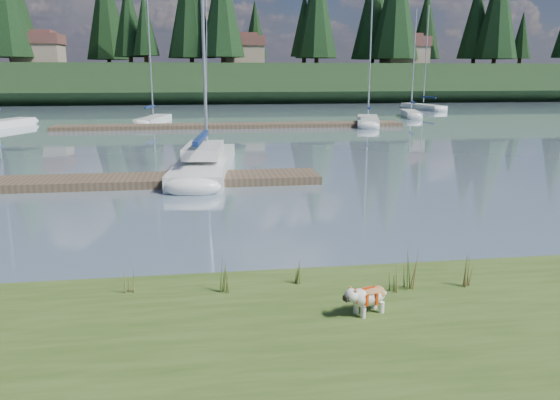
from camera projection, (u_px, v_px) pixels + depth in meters
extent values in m
plane|color=#778D9F|center=(206.00, 128.00, 40.79)|extent=(200.00, 200.00, 0.00)
cube|color=black|center=(202.00, 83.00, 81.66)|extent=(200.00, 20.00, 5.00)
cylinder|color=silver|center=(363.00, 312.00, 8.41)|extent=(0.09, 0.09, 0.18)
cylinder|color=silver|center=(356.00, 308.00, 8.56)|extent=(0.09, 0.09, 0.18)
cylinder|color=silver|center=(381.00, 307.00, 8.58)|extent=(0.09, 0.09, 0.18)
cylinder|color=silver|center=(374.00, 303.00, 8.74)|extent=(0.09, 0.09, 0.18)
ellipsoid|color=silver|center=(370.00, 296.00, 8.53)|extent=(0.66, 0.49, 0.28)
ellipsoid|color=#AA733F|center=(370.00, 291.00, 8.51)|extent=(0.49, 0.41, 0.10)
ellipsoid|color=silver|center=(351.00, 295.00, 8.34)|extent=(0.27, 0.28, 0.21)
cube|color=black|center=(346.00, 299.00, 8.31)|extent=(0.10, 0.12, 0.08)
cube|color=silver|center=(205.00, 166.00, 22.94)|extent=(3.00, 9.10, 0.70)
ellipsoid|color=silver|center=(214.00, 151.00, 27.28)|extent=(2.20, 2.64, 0.70)
cube|color=#0F204D|center=(201.00, 138.00, 21.35)|extent=(0.64, 4.06, 0.20)
cube|color=silver|center=(204.00, 150.00, 22.28)|extent=(1.77, 3.38, 0.45)
cube|color=#4C3D2C|center=(103.00, 182.00, 19.96)|extent=(16.00, 2.00, 0.30)
cube|color=#4C3D2C|center=(232.00, 126.00, 41.04)|extent=(26.00, 2.20, 0.30)
ellipsoid|color=silver|center=(28.00, 121.00, 43.77)|extent=(2.05, 2.26, 0.70)
cube|color=silver|center=(153.00, 121.00, 44.24)|extent=(2.66, 6.35, 0.70)
ellipsoid|color=silver|center=(164.00, 118.00, 47.25)|extent=(1.67, 1.93, 0.70)
cylinder|color=silver|center=(150.00, 52.00, 43.01)|extent=(0.12, 0.12, 9.68)
cube|color=#0F204D|center=(150.00, 107.00, 43.15)|extent=(0.70, 2.45, 0.20)
cube|color=silver|center=(368.00, 122.00, 43.38)|extent=(3.52, 7.23, 0.70)
ellipsoid|color=silver|center=(367.00, 118.00, 46.79)|extent=(2.02, 2.28, 0.70)
cylinder|color=silver|center=(371.00, 43.00, 42.01)|extent=(0.12, 0.12, 10.86)
cube|color=#0F204D|center=(369.00, 108.00, 42.19)|extent=(0.98, 2.75, 0.20)
cube|color=silver|center=(411.00, 115.00, 50.85)|extent=(2.65, 5.88, 0.70)
ellipsoid|color=silver|center=(407.00, 112.00, 53.63)|extent=(1.59, 1.82, 0.70)
cylinder|color=silver|center=(414.00, 59.00, 49.71)|extent=(0.12, 0.12, 8.85)
cube|color=#0F204D|center=(413.00, 102.00, 49.83)|extent=(0.75, 2.26, 0.20)
cube|color=silver|center=(423.00, 107.00, 61.33)|extent=(2.76, 7.13, 0.70)
ellipsoid|color=silver|center=(407.00, 106.00, 64.54)|extent=(1.82, 2.13, 0.70)
cylinder|color=silver|center=(426.00, 54.00, 60.01)|extent=(0.12, 0.12, 10.38)
cube|color=#0F204D|center=(429.00, 97.00, 60.18)|extent=(0.68, 2.76, 0.20)
cone|color=#475B23|center=(223.00, 275.00, 9.36)|extent=(0.03, 0.03, 0.61)
cone|color=brown|center=(230.00, 279.00, 9.32)|extent=(0.03, 0.03, 0.49)
cone|color=#475B23|center=(226.00, 273.00, 9.39)|extent=(0.03, 0.03, 0.67)
cone|color=brown|center=(231.00, 280.00, 9.37)|extent=(0.03, 0.03, 0.43)
cone|color=#475B23|center=(224.00, 278.00, 9.29)|extent=(0.03, 0.03, 0.55)
cone|color=#475B23|center=(291.00, 271.00, 9.75)|extent=(0.03, 0.03, 0.48)
cone|color=brown|center=(298.00, 274.00, 9.71)|extent=(0.03, 0.03, 0.38)
cone|color=#475B23|center=(294.00, 269.00, 9.78)|extent=(0.03, 0.03, 0.52)
cone|color=brown|center=(299.00, 275.00, 9.76)|extent=(0.03, 0.03, 0.33)
cone|color=#475B23|center=(293.00, 273.00, 9.68)|extent=(0.03, 0.03, 0.43)
cone|color=#475B23|center=(407.00, 269.00, 9.51)|extent=(0.03, 0.03, 0.71)
cone|color=brown|center=(414.00, 274.00, 9.47)|extent=(0.03, 0.03, 0.56)
cone|color=#475B23|center=(409.00, 266.00, 9.54)|extent=(0.03, 0.03, 0.78)
cone|color=brown|center=(414.00, 275.00, 9.52)|extent=(0.03, 0.03, 0.49)
cone|color=#475B23|center=(409.00, 272.00, 9.44)|extent=(0.03, 0.03, 0.64)
cone|color=#475B23|center=(125.00, 281.00, 9.34)|extent=(0.03, 0.03, 0.44)
cone|color=brown|center=(131.00, 284.00, 9.29)|extent=(0.03, 0.03, 0.35)
cone|color=#475B23|center=(129.00, 279.00, 9.37)|extent=(0.03, 0.03, 0.48)
cone|color=brown|center=(133.00, 284.00, 9.34)|extent=(0.03, 0.03, 0.31)
cone|color=#475B23|center=(126.00, 284.00, 9.27)|extent=(0.03, 0.03, 0.39)
cone|color=#475B23|center=(391.00, 280.00, 9.38)|extent=(0.03, 0.03, 0.43)
cone|color=brown|center=(398.00, 283.00, 9.34)|extent=(0.03, 0.03, 0.34)
cone|color=#475B23|center=(394.00, 278.00, 9.42)|extent=(0.03, 0.03, 0.47)
cone|color=brown|center=(399.00, 284.00, 9.39)|extent=(0.03, 0.03, 0.30)
cone|color=#475B23|center=(394.00, 283.00, 9.31)|extent=(0.03, 0.03, 0.38)
cone|color=#475B23|center=(464.00, 270.00, 9.66)|extent=(0.03, 0.03, 0.57)
cone|color=brown|center=(471.00, 274.00, 9.62)|extent=(0.03, 0.03, 0.46)
cone|color=#475B23|center=(466.00, 268.00, 9.69)|extent=(0.03, 0.03, 0.63)
cone|color=brown|center=(472.00, 275.00, 9.67)|extent=(0.03, 0.03, 0.40)
cone|color=#475B23|center=(467.00, 273.00, 9.59)|extent=(0.03, 0.03, 0.51)
cube|color=#33281C|center=(226.00, 288.00, 10.33)|extent=(60.00, 0.50, 0.14)
cylinder|color=#382619|center=(12.00, 58.00, 72.56)|extent=(0.60, 0.60, 1.80)
cylinder|color=#382619|center=(131.00, 59.00, 78.52)|extent=(0.60, 0.60, 1.80)
cone|color=black|center=(128.00, 17.00, 77.19)|extent=(4.84, 4.84, 11.00)
cylinder|color=#382619|center=(223.00, 59.00, 74.56)|extent=(0.60, 0.60, 1.80)
cone|color=black|center=(222.00, 3.00, 72.92)|extent=(6.16, 6.16, 14.00)
cylinder|color=#382619|center=(304.00, 60.00, 80.09)|extent=(0.60, 0.60, 1.80)
cone|color=black|center=(304.00, 24.00, 78.97)|extent=(3.96, 3.96, 9.00)
cylinder|color=#382619|center=(394.00, 60.00, 79.99)|extent=(0.60, 0.60, 1.80)
cone|color=black|center=(396.00, 1.00, 78.14)|extent=(7.04, 7.04, 16.00)
cylinder|color=#382619|center=(473.00, 60.00, 84.84)|extent=(0.60, 0.60, 1.80)
cone|color=black|center=(477.00, 18.00, 83.40)|extent=(5.28, 5.28, 12.00)
cube|color=gray|center=(39.00, 55.00, 74.80)|extent=(6.00, 5.00, 2.80)
cube|color=brown|center=(38.00, 39.00, 74.32)|extent=(6.30, 5.30, 1.40)
cube|color=brown|center=(37.00, 33.00, 74.14)|extent=(4.20, 3.60, 0.70)
cube|color=gray|center=(242.00, 56.00, 79.68)|extent=(6.00, 5.00, 2.80)
cube|color=brown|center=(242.00, 41.00, 79.20)|extent=(6.30, 5.30, 1.40)
cube|color=brown|center=(242.00, 35.00, 79.02)|extent=(4.20, 3.60, 0.70)
cube|color=gray|center=(404.00, 56.00, 81.12)|extent=(6.00, 5.00, 2.80)
cube|color=brown|center=(405.00, 42.00, 80.64)|extent=(6.30, 5.30, 1.40)
cube|color=brown|center=(405.00, 36.00, 80.46)|extent=(4.20, 3.60, 0.70)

